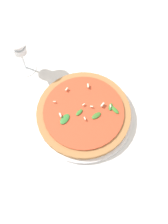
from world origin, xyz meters
name	(u,v)px	position (x,y,z in m)	size (l,w,h in m)	color
ground_plane	(82,119)	(0.00, 0.00, 0.00)	(6.00, 6.00, 0.00)	silver
pizza_arugula_main	(84,114)	(-0.01, 0.00, 0.02)	(0.32, 0.32, 0.05)	white
wine_glass	(19,47)	(-0.07, -0.27, 0.11)	(0.08, 0.08, 0.15)	white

